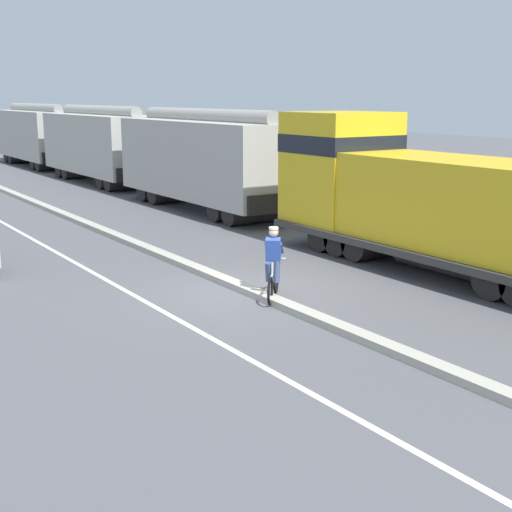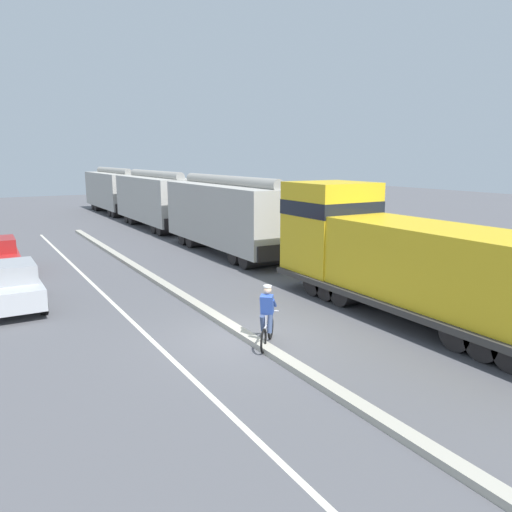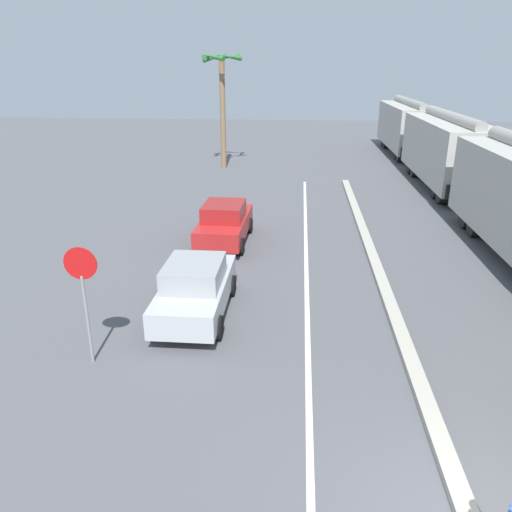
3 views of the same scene
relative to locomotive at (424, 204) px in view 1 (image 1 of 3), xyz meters
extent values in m
plane|color=#56565B|center=(-5.48, 0.45, -1.80)|extent=(120.00, 120.00, 0.00)
cube|color=#B2AD9E|center=(-5.48, 6.45, -1.72)|extent=(0.36, 36.00, 0.16)
cube|color=silver|center=(-7.88, 6.45, -1.79)|extent=(0.14, 36.00, 0.01)
cube|color=gold|center=(0.00, -1.44, 0.10)|extent=(2.70, 9.86, 2.40)
cube|color=gold|center=(0.00, 3.56, 0.65)|extent=(2.80, 2.80, 3.50)
cube|color=black|center=(0.00, 3.56, 1.44)|extent=(2.83, 2.83, 0.56)
cube|color=#383533|center=(0.00, -0.84, -1.10)|extent=(3.10, 11.60, 0.20)
cylinder|color=#4C4947|center=(0.00, -0.84, -1.25)|extent=(1.10, 3.00, 1.10)
cylinder|color=black|center=(0.00, 3.15, -1.30)|extent=(2.40, 1.00, 1.00)
cylinder|color=black|center=(0.00, 2.35, -1.30)|extent=(2.40, 1.00, 1.00)
cylinder|color=black|center=(0.00, 1.55, -1.30)|extent=(2.40, 1.00, 1.00)
cube|color=#AEABA4|center=(0.00, 12.16, 0.35)|extent=(2.90, 10.40, 3.10)
cylinder|color=gray|center=(0.00, 12.16, 2.08)|extent=(0.60, 9.88, 0.60)
cube|color=black|center=(0.00, 17.41, -0.85)|extent=(2.61, 0.10, 0.70)
cube|color=black|center=(0.00, 6.91, -0.85)|extent=(2.61, 0.10, 0.70)
cylinder|color=black|center=(0.00, 15.93, -1.35)|extent=(2.46, 0.90, 0.90)
cylinder|color=black|center=(0.00, 14.83, -1.35)|extent=(2.46, 0.90, 0.90)
cylinder|color=black|center=(0.00, 9.48, -1.35)|extent=(2.46, 0.90, 0.90)
cylinder|color=black|center=(0.00, 8.38, -1.35)|extent=(2.46, 0.90, 0.90)
cube|color=#B1AEA6|center=(0.00, 23.76, 0.35)|extent=(2.90, 10.40, 3.10)
cylinder|color=gray|center=(0.00, 23.76, 2.08)|extent=(0.60, 9.88, 0.60)
cube|color=black|center=(0.00, 29.01, -0.85)|extent=(2.61, 0.10, 0.70)
cube|color=black|center=(0.00, 18.51, -0.85)|extent=(2.61, 0.10, 0.70)
cylinder|color=black|center=(0.00, 27.53, -1.35)|extent=(2.46, 0.90, 0.90)
cylinder|color=black|center=(0.00, 26.43, -1.35)|extent=(2.46, 0.90, 0.90)
cylinder|color=black|center=(0.00, 21.08, -1.35)|extent=(2.46, 0.90, 0.90)
cylinder|color=black|center=(0.00, 19.98, -1.35)|extent=(2.46, 0.90, 0.90)
cube|color=#ADAAA2|center=(0.00, 35.36, 0.35)|extent=(2.90, 10.40, 3.10)
cylinder|color=gray|center=(0.00, 35.36, 2.08)|extent=(0.60, 9.88, 0.60)
cube|color=black|center=(0.00, 40.61, -0.85)|extent=(2.61, 0.10, 0.70)
cube|color=black|center=(0.00, 30.11, -0.85)|extent=(2.61, 0.10, 0.70)
cylinder|color=black|center=(0.00, 39.13, -1.35)|extent=(2.46, 0.90, 0.90)
cylinder|color=black|center=(0.00, 38.03, -1.35)|extent=(2.46, 0.90, 0.90)
cylinder|color=black|center=(0.00, 32.68, -1.35)|extent=(2.46, 0.90, 0.90)
cylinder|color=black|center=(0.00, 31.58, -1.35)|extent=(2.46, 0.90, 0.90)
torus|color=black|center=(-4.90, 0.06, -1.47)|extent=(0.49, 0.53, 0.66)
torus|color=black|center=(-5.61, -0.72, -1.47)|extent=(0.49, 0.53, 0.66)
cylinder|color=silver|center=(-5.25, -0.33, -1.17)|extent=(0.57, 0.62, 0.05)
cylinder|color=silver|center=(-5.19, -0.26, -1.35)|extent=(0.36, 0.39, 0.36)
cylinder|color=silver|center=(-5.40, -0.49, -1.02)|extent=(0.04, 0.04, 0.30)
cylinder|color=silver|center=(-4.95, 0.00, -0.92)|extent=(0.38, 0.35, 0.04)
cylinder|color=#38476B|center=(-5.41, -0.35, -1.12)|extent=(0.31, 0.32, 0.52)
cylinder|color=#38476B|center=(-5.26, -0.49, -1.12)|extent=(0.28, 0.29, 0.52)
cube|color=#2D4CA5|center=(-5.29, -0.37, -0.60)|extent=(0.47, 0.47, 0.57)
sphere|color=beige|center=(-5.24, -0.32, -0.21)|extent=(0.22, 0.22, 0.22)
cylinder|color=white|center=(-5.24, -0.32, -0.11)|extent=(0.22, 0.22, 0.05)
cylinder|color=#2D4CA5|center=(-5.27, -0.11, -0.60)|extent=(0.38, 0.40, 0.36)
cylinder|color=#2D4CA5|center=(-5.03, -0.33, -0.60)|extent=(0.38, 0.40, 0.36)
camera|label=1|loc=(-14.52, -13.61, 2.88)|focal=50.00mm
camera|label=2|loc=(-12.12, -11.45, 3.34)|focal=35.00mm
camera|label=3|loc=(-8.24, -5.26, 4.78)|focal=35.00mm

